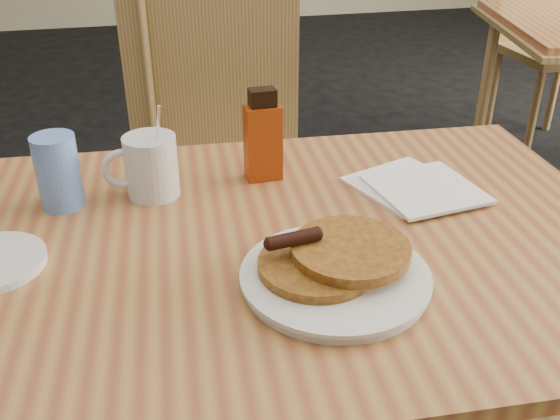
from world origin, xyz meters
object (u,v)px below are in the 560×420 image
at_px(chair_main_far, 220,134).
at_px(coffee_mug, 150,165).
at_px(main_table, 270,261).
at_px(chair_neighbor_far, 548,24).
at_px(pancake_plate, 334,270).
at_px(syrup_bottle, 263,138).
at_px(blue_tumbler, 58,172).

distance_m(chair_main_far, coffee_mug, 0.62).
height_order(main_table, chair_neighbor_far, chair_neighbor_far).
bearing_deg(chair_main_far, coffee_mug, -94.25).
bearing_deg(main_table, coffee_mug, 132.20).
relative_size(pancake_plate, syrup_bottle, 1.55).
xyz_separation_m(chair_neighbor_far, coffee_mug, (-1.92, -1.67, 0.22)).
relative_size(main_table, chair_neighbor_far, 1.25).
xyz_separation_m(chair_main_far, chair_neighbor_far, (1.73, 1.12, -0.04)).
bearing_deg(main_table, blue_tumbler, 150.37).
bearing_deg(syrup_bottle, coffee_mug, -176.74).
bearing_deg(syrup_bottle, chair_main_far, 88.13).
relative_size(chair_main_far, syrup_bottle, 6.26).
height_order(main_table, syrup_bottle, syrup_bottle).
height_order(chair_neighbor_far, blue_tumbler, chair_neighbor_far).
bearing_deg(pancake_plate, main_table, 114.38).
height_order(main_table, chair_main_far, chair_main_far).
distance_m(chair_main_far, blue_tumbler, 0.68).
bearing_deg(pancake_plate, chair_neighbor_far, 49.53).
distance_m(coffee_mug, syrup_bottle, 0.20).
relative_size(chair_neighbor_far, blue_tumbler, 7.89).
relative_size(main_table, pancake_plate, 4.72).
relative_size(coffee_mug, syrup_bottle, 1.00).
relative_size(syrup_bottle, blue_tumbler, 1.35).
bearing_deg(chair_neighbor_far, chair_main_far, -149.08).
relative_size(coffee_mug, blue_tumbler, 1.35).
bearing_deg(main_table, chair_main_far, 88.11).
bearing_deg(pancake_plate, blue_tumbler, 140.20).
bearing_deg(chair_main_far, pancake_plate, -72.98).
distance_m(pancake_plate, coffee_mug, 0.39).
height_order(syrup_bottle, blue_tumbler, syrup_bottle).
relative_size(chair_main_far, blue_tumbler, 8.42).
relative_size(pancake_plate, coffee_mug, 1.55).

